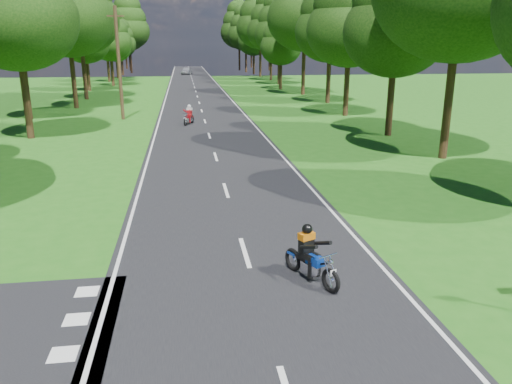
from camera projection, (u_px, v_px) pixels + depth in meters
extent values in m
plane|color=#216116|center=(255.00, 287.00, 11.51)|extent=(160.00, 160.00, 0.00)
cube|color=black|center=(196.00, 92.00, 58.95)|extent=(7.00, 140.00, 0.02)
cube|color=silver|center=(245.00, 252.00, 13.40)|extent=(0.12, 2.00, 0.01)
cube|color=silver|center=(226.00, 190.00, 19.09)|extent=(0.12, 2.00, 0.01)
cube|color=silver|center=(216.00, 157.00, 24.78)|extent=(0.12, 2.00, 0.01)
cube|color=silver|center=(209.00, 136.00, 30.48)|extent=(0.12, 2.00, 0.01)
cube|color=silver|center=(205.00, 121.00, 36.17)|extent=(0.12, 2.00, 0.01)
cube|color=silver|center=(202.00, 111.00, 41.86)|extent=(0.12, 2.00, 0.01)
cube|color=silver|center=(199.00, 103.00, 47.56)|extent=(0.12, 2.00, 0.01)
cube|color=silver|center=(197.00, 96.00, 53.25)|extent=(0.12, 2.00, 0.01)
cube|color=silver|center=(196.00, 91.00, 58.94)|extent=(0.12, 2.00, 0.01)
cube|color=silver|center=(195.00, 87.00, 64.64)|extent=(0.12, 2.00, 0.01)
cube|color=silver|center=(193.00, 84.00, 70.33)|extent=(0.12, 2.00, 0.01)
cube|color=silver|center=(193.00, 81.00, 76.02)|extent=(0.12, 2.00, 0.01)
cube|color=silver|center=(192.00, 78.00, 81.71)|extent=(0.12, 2.00, 0.01)
cube|color=silver|center=(191.00, 76.00, 87.41)|extent=(0.12, 2.00, 0.01)
cube|color=silver|center=(191.00, 74.00, 93.10)|extent=(0.12, 2.00, 0.01)
cube|color=silver|center=(190.00, 72.00, 98.79)|extent=(0.12, 2.00, 0.01)
cube|color=silver|center=(190.00, 71.00, 104.49)|extent=(0.12, 2.00, 0.01)
cube|color=silver|center=(189.00, 69.00, 110.18)|extent=(0.12, 2.00, 0.01)
cube|color=silver|center=(189.00, 68.00, 115.87)|extent=(0.12, 2.00, 0.01)
cube|color=silver|center=(188.00, 67.00, 121.57)|extent=(0.12, 2.00, 0.01)
cube|color=silver|center=(168.00, 92.00, 58.49)|extent=(0.10, 140.00, 0.01)
cube|color=silver|center=(224.00, 91.00, 59.39)|extent=(0.10, 140.00, 0.01)
cube|color=silver|center=(63.00, 354.00, 8.99)|extent=(0.50, 0.50, 0.01)
cube|color=silver|center=(77.00, 319.00, 10.13)|extent=(0.50, 0.50, 0.01)
cube|color=silver|center=(87.00, 292.00, 11.27)|extent=(0.50, 0.50, 0.01)
cylinder|color=black|center=(27.00, 105.00, 29.20)|extent=(0.40, 0.40, 3.91)
ellipsoid|color=black|center=(16.00, 18.00, 27.83)|extent=(6.85, 6.85, 5.82)
cylinder|color=black|center=(27.00, 93.00, 36.89)|extent=(0.40, 0.40, 3.79)
ellipsoid|color=black|center=(18.00, 27.00, 35.56)|extent=(6.64, 6.64, 5.64)
cylinder|color=black|center=(74.00, 83.00, 43.19)|extent=(0.40, 0.40, 4.32)
ellipsoid|color=black|center=(67.00, 18.00, 41.68)|extent=(7.56, 7.56, 6.42)
cylinder|color=black|center=(85.00, 77.00, 50.24)|extent=(0.40, 0.40, 4.40)
ellipsoid|color=black|center=(79.00, 20.00, 48.69)|extent=(7.71, 7.71, 6.55)
cylinder|color=black|center=(88.00, 77.00, 59.41)|extent=(0.40, 0.40, 3.20)
ellipsoid|color=black|center=(85.00, 43.00, 58.29)|extent=(5.60, 5.60, 4.76)
ellipsoid|color=black|center=(84.00, 29.00, 57.84)|extent=(4.80, 4.80, 4.08)
ellipsoid|color=black|center=(83.00, 15.00, 57.40)|extent=(3.60, 3.60, 3.06)
cylinder|color=black|center=(113.00, 74.00, 66.66)|extent=(0.40, 0.40, 3.22)
ellipsoid|color=black|center=(110.00, 43.00, 65.53)|extent=(5.64, 5.64, 4.79)
ellipsoid|color=black|center=(109.00, 30.00, 65.08)|extent=(4.83, 4.83, 4.11)
ellipsoid|color=black|center=(108.00, 17.00, 64.64)|extent=(3.62, 3.62, 3.08)
cylinder|color=black|center=(109.00, 69.00, 73.76)|extent=(0.40, 0.40, 3.61)
ellipsoid|color=black|center=(106.00, 38.00, 72.49)|extent=(6.31, 6.31, 5.37)
ellipsoid|color=black|center=(105.00, 25.00, 71.99)|extent=(5.41, 5.41, 4.60)
ellipsoid|color=black|center=(104.00, 12.00, 71.49)|extent=(4.06, 4.06, 3.45)
cylinder|color=black|center=(118.00, 70.00, 81.37)|extent=(0.40, 0.40, 2.67)
ellipsoid|color=black|center=(116.00, 49.00, 80.43)|extent=(4.67, 4.67, 3.97)
ellipsoid|color=black|center=(115.00, 41.00, 80.06)|extent=(4.00, 4.00, 3.40)
ellipsoid|color=black|center=(115.00, 32.00, 79.69)|extent=(3.00, 3.00, 2.55)
cylinder|color=black|center=(122.00, 66.00, 89.96)|extent=(0.40, 0.40, 3.09)
ellipsoid|color=black|center=(121.00, 44.00, 88.88)|extent=(5.40, 5.40, 4.59)
ellipsoid|color=black|center=(120.00, 36.00, 88.45)|extent=(4.63, 4.63, 3.93)
ellipsoid|color=black|center=(119.00, 27.00, 88.03)|extent=(3.47, 3.47, 2.95)
cylinder|color=black|center=(131.00, 61.00, 96.08)|extent=(0.40, 0.40, 4.48)
ellipsoid|color=black|center=(129.00, 31.00, 94.51)|extent=(7.84, 7.84, 6.66)
ellipsoid|color=black|center=(128.00, 19.00, 93.88)|extent=(6.72, 6.72, 5.71)
ellipsoid|color=black|center=(127.00, 7.00, 93.26)|extent=(5.04, 5.04, 4.28)
cylinder|color=black|center=(130.00, 61.00, 104.51)|extent=(0.40, 0.40, 4.09)
ellipsoid|color=black|center=(128.00, 36.00, 103.07)|extent=(7.16, 7.16, 6.09)
ellipsoid|color=black|center=(128.00, 25.00, 102.50)|extent=(6.14, 6.14, 5.22)
ellipsoid|color=black|center=(127.00, 15.00, 101.93)|extent=(4.61, 4.61, 3.92)
cylinder|color=black|center=(447.00, 112.00, 23.94)|extent=(0.40, 0.40, 4.56)
cylinder|color=black|center=(390.00, 107.00, 30.23)|extent=(0.40, 0.40, 3.49)
ellipsoid|color=black|center=(396.00, 32.00, 29.01)|extent=(6.12, 6.12, 5.20)
ellipsoid|color=black|center=(398.00, 1.00, 28.52)|extent=(5.24, 5.24, 4.46)
cylinder|color=black|center=(346.00, 92.00, 38.66)|extent=(0.40, 0.40, 3.69)
ellipsoid|color=black|center=(349.00, 30.00, 37.36)|extent=(6.46, 6.46, 5.49)
ellipsoid|color=black|center=(351.00, 5.00, 36.85)|extent=(5.54, 5.54, 4.71)
cylinder|color=black|center=(328.00, 83.00, 47.19)|extent=(0.40, 0.40, 3.74)
ellipsoid|color=black|center=(330.00, 32.00, 45.87)|extent=(6.55, 6.55, 5.57)
ellipsoid|color=black|center=(331.00, 11.00, 45.35)|extent=(5.62, 5.62, 4.77)
cylinder|color=black|center=(303.00, 73.00, 54.88)|extent=(0.40, 0.40, 4.64)
ellipsoid|color=black|center=(305.00, 18.00, 53.25)|extent=(8.12, 8.12, 6.91)
cylinder|color=black|center=(280.00, 77.00, 61.79)|extent=(0.40, 0.40, 2.91)
ellipsoid|color=black|center=(281.00, 47.00, 60.78)|extent=(5.09, 5.09, 4.33)
ellipsoid|color=black|center=(281.00, 35.00, 60.37)|extent=(4.36, 4.36, 3.71)
ellipsoid|color=black|center=(281.00, 23.00, 59.97)|extent=(3.27, 3.27, 2.78)
cylinder|color=black|center=(279.00, 70.00, 68.92)|extent=(0.40, 0.40, 3.88)
ellipsoid|color=black|center=(279.00, 34.00, 67.56)|extent=(6.78, 6.78, 5.77)
ellipsoid|color=black|center=(280.00, 19.00, 67.02)|extent=(5.81, 5.81, 4.94)
ellipsoid|color=black|center=(280.00, 4.00, 66.48)|extent=(4.36, 4.36, 3.71)
cylinder|color=black|center=(271.00, 66.00, 76.96)|extent=(0.40, 0.40, 4.18)
ellipsoid|color=black|center=(271.00, 31.00, 75.49)|extent=(7.31, 7.31, 6.21)
ellipsoid|color=black|center=(271.00, 17.00, 74.91)|extent=(6.27, 6.27, 5.33)
ellipsoid|color=black|center=(271.00, 3.00, 74.33)|extent=(4.70, 4.70, 4.00)
cylinder|color=black|center=(260.00, 63.00, 85.36)|extent=(0.40, 0.40, 4.63)
ellipsoid|color=black|center=(260.00, 28.00, 83.73)|extent=(8.11, 8.11, 6.89)
ellipsoid|color=black|center=(260.00, 14.00, 83.09)|extent=(6.95, 6.95, 5.91)
cylinder|color=black|center=(254.00, 65.00, 92.43)|extent=(0.40, 0.40, 3.36)
ellipsoid|color=black|center=(254.00, 42.00, 91.26)|extent=(5.88, 5.88, 5.00)
ellipsoid|color=black|center=(254.00, 32.00, 90.79)|extent=(5.04, 5.04, 4.29)
ellipsoid|color=black|center=(254.00, 23.00, 90.32)|extent=(3.78, 3.78, 3.21)
cylinder|color=black|center=(246.00, 62.00, 99.12)|extent=(0.40, 0.40, 4.09)
ellipsoid|color=black|center=(246.00, 35.00, 97.68)|extent=(7.15, 7.15, 6.08)
ellipsoid|color=black|center=(246.00, 24.00, 97.12)|extent=(6.13, 6.13, 5.21)
ellipsoid|color=black|center=(246.00, 14.00, 96.55)|extent=(4.60, 4.60, 3.91)
cylinder|color=black|center=(239.00, 60.00, 106.36)|extent=(0.40, 0.40, 4.48)
ellipsoid|color=black|center=(239.00, 32.00, 104.79)|extent=(7.84, 7.84, 6.66)
ellipsoid|color=black|center=(239.00, 21.00, 104.17)|extent=(6.72, 6.72, 5.71)
ellipsoid|color=black|center=(239.00, 10.00, 103.54)|extent=(5.04, 5.04, 4.28)
cylinder|color=black|center=(126.00, 60.00, 113.42)|extent=(0.40, 0.40, 3.84)
ellipsoid|color=black|center=(125.00, 38.00, 112.08)|extent=(6.72, 6.72, 5.71)
ellipsoid|color=black|center=(124.00, 30.00, 111.55)|extent=(5.76, 5.76, 4.90)
ellipsoid|color=black|center=(124.00, 21.00, 111.01)|extent=(4.32, 4.32, 3.67)
cylinder|color=black|center=(251.00, 59.00, 119.23)|extent=(0.40, 0.40, 4.16)
ellipsoid|color=black|center=(251.00, 36.00, 117.77)|extent=(7.28, 7.28, 6.19)
ellipsoid|color=black|center=(251.00, 27.00, 117.20)|extent=(6.24, 6.24, 5.30)
ellipsoid|color=black|center=(251.00, 18.00, 116.62)|extent=(4.68, 4.68, 3.98)
cylinder|color=black|center=(108.00, 63.00, 98.96)|extent=(0.40, 0.40, 3.52)
ellipsoid|color=black|center=(106.00, 40.00, 97.73)|extent=(6.16, 6.16, 5.24)
ellipsoid|color=black|center=(106.00, 31.00, 97.24)|extent=(5.28, 5.28, 4.49)
ellipsoid|color=black|center=(105.00, 22.00, 96.75)|extent=(3.96, 3.96, 3.37)
cylinder|color=black|center=(269.00, 60.00, 106.17)|extent=(0.40, 0.40, 4.48)
ellipsoid|color=black|center=(270.00, 32.00, 104.60)|extent=(7.84, 7.84, 6.66)
ellipsoid|color=black|center=(270.00, 21.00, 103.98)|extent=(6.72, 6.72, 5.71)
ellipsoid|color=black|center=(270.00, 10.00, 103.36)|extent=(5.04, 5.04, 4.28)
cylinder|color=#382616|center=(119.00, 64.00, 36.12)|extent=(0.26, 0.26, 8.00)
cube|color=#382616|center=(115.00, 16.00, 35.18)|extent=(1.20, 0.10, 0.10)
imported|color=#B5B6BC|center=(187.00, 70.00, 92.39)|extent=(2.47, 4.26, 1.36)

